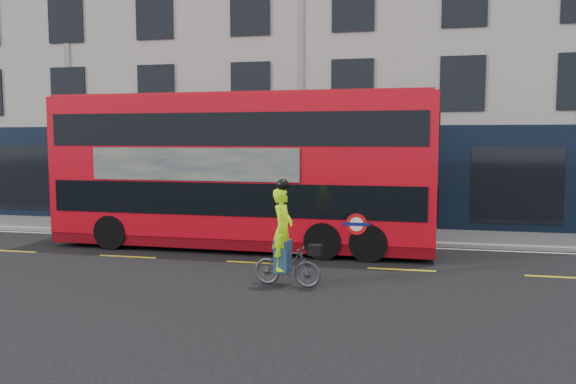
% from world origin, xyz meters
% --- Properties ---
extents(ground, '(120.00, 120.00, 0.00)m').
position_xyz_m(ground, '(0.00, 0.00, 0.00)').
color(ground, black).
rests_on(ground, ground).
extents(pavement, '(60.00, 3.00, 0.12)m').
position_xyz_m(pavement, '(0.00, 6.50, 0.06)').
color(pavement, gray).
rests_on(pavement, ground).
extents(kerb, '(60.00, 0.12, 0.13)m').
position_xyz_m(kerb, '(0.00, 5.00, 0.07)').
color(kerb, gray).
rests_on(kerb, ground).
extents(building_terrace, '(50.00, 10.07, 15.00)m').
position_xyz_m(building_terrace, '(0.00, 12.94, 7.49)').
color(building_terrace, '#A3A29A').
rests_on(building_terrace, ground).
extents(road_edge_line, '(58.00, 0.10, 0.01)m').
position_xyz_m(road_edge_line, '(0.00, 4.70, 0.00)').
color(road_edge_line, silver).
rests_on(road_edge_line, ground).
extents(lane_dashes, '(58.00, 0.12, 0.01)m').
position_xyz_m(lane_dashes, '(0.00, 1.50, 0.00)').
color(lane_dashes, gold).
rests_on(lane_dashes, ground).
extents(bus, '(12.17, 2.98, 4.88)m').
position_xyz_m(bus, '(-1.04, 3.62, 2.50)').
color(bus, red).
rests_on(bus, ground).
extents(cyclist, '(1.72, 0.76, 2.57)m').
position_xyz_m(cyclist, '(1.30, -0.76, 0.90)').
color(cyclist, '#414446').
rests_on(cyclist, ground).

